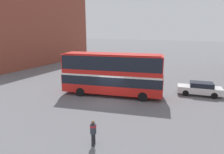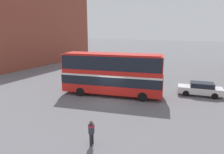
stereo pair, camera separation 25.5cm
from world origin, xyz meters
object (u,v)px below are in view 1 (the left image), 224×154
pedestrian_foreground (93,130)px  double_decker_bus (112,72)px  parked_car_kerb_far (134,68)px  parked_car_kerb_near (200,89)px

pedestrian_foreground → double_decker_bus: bearing=-76.8°
double_decker_bus → parked_car_kerb_far: bearing=86.8°
parked_car_kerb_far → pedestrian_foreground: bearing=111.2°
double_decker_bus → parked_car_kerb_near: 10.06m
double_decker_bus → pedestrian_foreground: double_decker_bus is taller
double_decker_bus → pedestrian_foreground: size_ratio=6.73×
parked_car_kerb_near → parked_car_kerb_far: bearing=-44.6°
pedestrian_foreground → parked_car_kerb_near: size_ratio=0.35×
double_decker_bus → parked_car_kerb_far: size_ratio=2.49×
pedestrian_foreground → parked_car_kerb_far: pedestrian_foreground is taller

